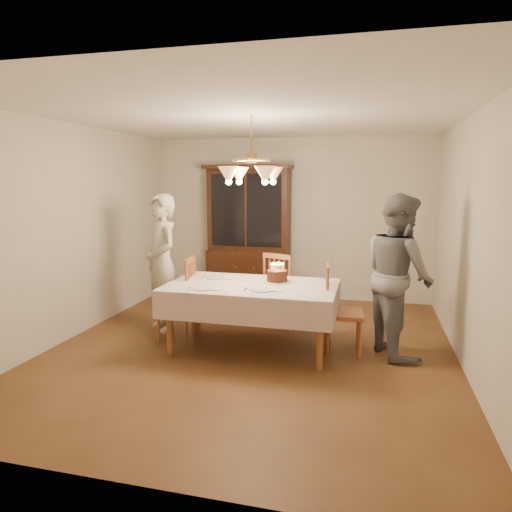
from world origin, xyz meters
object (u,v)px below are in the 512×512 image
(chair_far_side, at_px, (284,294))
(birthday_cake, at_px, (277,277))
(dining_table, at_px, (252,291))
(china_hutch, at_px, (249,235))
(elderly_woman, at_px, (162,263))

(chair_far_side, xyz_separation_m, birthday_cake, (0.05, -0.72, 0.38))
(dining_table, distance_m, chair_far_side, 0.94)
(china_hutch, xyz_separation_m, birthday_cake, (0.90, -2.09, -0.21))
(chair_far_side, xyz_separation_m, elderly_woman, (-1.50, -0.46, 0.43))
(china_hutch, bearing_deg, chair_far_side, -58.40)
(chair_far_side, bearing_deg, elderly_woman, -162.83)
(china_hutch, height_order, elderly_woman, china_hutch)
(china_hutch, bearing_deg, elderly_woman, -109.66)
(elderly_woman, distance_m, birthday_cake, 1.57)
(birthday_cake, bearing_deg, elderly_woman, 170.61)
(china_hutch, xyz_separation_m, elderly_woman, (-0.65, -1.83, -0.16))
(elderly_woman, bearing_deg, chair_far_side, 61.53)
(dining_table, bearing_deg, elderly_woman, 161.84)
(dining_table, bearing_deg, china_hutch, 105.83)
(china_hutch, height_order, chair_far_side, china_hutch)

